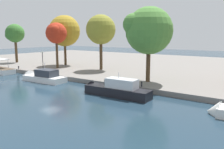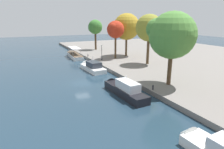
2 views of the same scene
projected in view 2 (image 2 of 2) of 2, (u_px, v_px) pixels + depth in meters
The scene contains 13 objects.
ground_plane at pixel (82, 83), 34.93m from camera, with size 220.00×220.00×0.00m, color #1E3342.
dock_promenade at pixel (215, 63), 49.51m from camera, with size 120.00×55.00×0.74m, color slate.
tour_boat_0 at pixel (74, 56), 59.14m from camera, with size 12.64×3.43×3.95m.
motor_yacht_1 at pixel (92, 68), 43.78m from camera, with size 9.24×3.47×4.43m.
motor_yacht_2 at pixel (123, 90), 29.42m from camera, with size 10.30×2.74×3.90m.
mooring_bollard_0 at pixel (153, 87), 29.29m from camera, with size 0.26×0.26×0.78m.
mooring_bollard_1 at pixel (88, 55), 55.81m from camera, with size 0.25×0.25×0.66m.
lamp_post at pixel (102, 50), 50.61m from camera, with size 0.42×0.42×3.97m.
tree_0 at pixel (115, 30), 50.94m from camera, with size 4.60×4.60×10.02m.
tree_2 at pixel (172, 35), 29.67m from camera, with size 7.28×7.26×11.56m.
tree_3 at pixel (149, 28), 44.42m from camera, with size 6.19×6.19×11.53m.
tree_4 at pixel (127, 26), 55.15m from camera, with size 7.47×7.47×12.03m.
tree_5 at pixel (95, 27), 66.93m from camera, with size 4.89×4.89×10.25m.
Camera 2 is at (32.20, -9.62, 11.01)m, focal length 31.14 mm.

